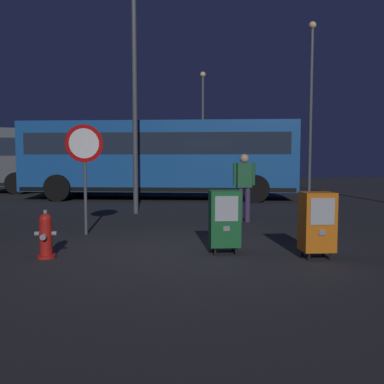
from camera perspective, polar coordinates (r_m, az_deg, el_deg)
The scene contains 11 objects.
ground_plane at distance 6.82m, azimuth -1.77°, elevation -8.34°, with size 60.00×60.00×0.00m, color #262628.
fire_hydrant at distance 6.72m, azimuth -19.67°, elevation -5.72°, with size 0.33×0.31×0.75m.
newspaper_box_primary at distance 6.65m, azimuth 4.54°, elevation -3.67°, with size 0.48×0.42×1.02m.
newspaper_box_secondary at distance 6.57m, azimuth 17.01°, elevation -3.96°, with size 0.48×0.42×1.02m.
stop_sign at distance 8.54m, azimuth -14.72°, elevation 4.89°, with size 0.71×0.31×2.23m.
pedestrian at distance 10.12m, azimuth 7.25°, elevation 1.18°, with size 0.55×0.22×1.67m.
bus_near at distance 16.35m, azimuth -4.53°, elevation 5.03°, with size 10.74×3.92×3.00m.
bus_far at distance 21.04m, azimuth -12.76°, elevation 4.77°, with size 10.74×3.89×3.00m.
street_light_near_right at distance 12.01m, azimuth -8.01°, elevation 16.01°, with size 0.32×0.32×6.77m.
street_light_far_left at distance 23.37m, azimuth 1.51°, elevation 9.93°, with size 0.32×0.32×6.48m.
street_light_far_right at distance 18.86m, azimuth 16.22°, elevation 12.64°, with size 0.32×0.32×7.44m.
Camera 1 is at (-0.30, -6.65, 1.49)m, focal length 38.34 mm.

